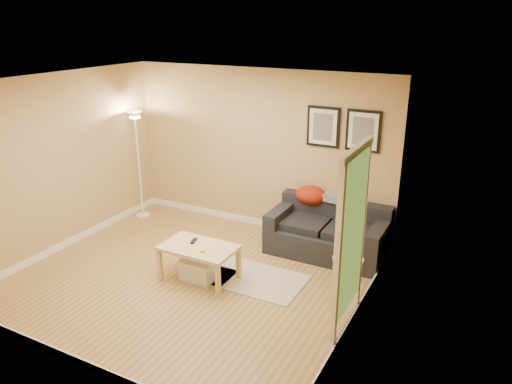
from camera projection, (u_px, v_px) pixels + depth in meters
floor at (191, 277)px, 6.60m from camera, size 4.50×4.50×0.00m
ceiling at (181, 82)px, 5.72m from camera, size 4.50×4.50×0.00m
wall_back at (259, 150)px, 7.83m from camera, size 4.50×0.00×4.50m
wall_front at (60, 250)px, 4.49m from camera, size 4.50×0.00×4.50m
wall_left at (60, 163)px, 7.14m from camera, size 0.00×4.00×4.00m
wall_right at (361, 219)px, 5.18m from camera, size 0.00×4.00×4.00m
baseboard_back at (258, 222)px, 8.24m from camera, size 4.50×0.02×0.10m
baseboard_front at (78, 361)px, 4.93m from camera, size 4.50×0.02×0.10m
baseboard_left at (71, 241)px, 7.56m from camera, size 0.02×4.00×0.10m
baseboard_right at (352, 319)px, 5.61m from camera, size 0.02×4.00×0.10m
sofa at (328, 230)px, 7.15m from camera, size 1.70×0.90×0.75m
red_throw at (311, 195)px, 7.41m from camera, size 0.48×0.36×0.28m
plaid_throw at (336, 198)px, 7.27m from camera, size 0.45×0.32×0.10m
framed_print_left at (323, 127)px, 7.16m from camera, size 0.50×0.04×0.60m
framed_print_right at (363, 131)px, 6.90m from camera, size 0.50×0.04×0.60m
area_rug at (257, 279)px, 6.54m from camera, size 1.25×0.85×0.01m
green_runner at (208, 273)px, 6.69m from camera, size 0.70×0.50×0.01m
coffee_table at (199, 263)px, 6.47m from camera, size 1.10×0.83×0.49m
remote_control at (194, 241)px, 6.52m from camera, size 0.09×0.17×0.02m
tape_roll at (202, 251)px, 6.24m from camera, size 0.07×0.07×0.03m
storage_bin at (199, 269)px, 6.52m from camera, size 0.47×0.34×0.29m
side_table at (347, 279)px, 6.00m from camera, size 0.38×0.38×0.57m
book_stack at (348, 256)px, 5.87m from camera, size 0.24×0.27×0.07m
floor_lamp at (139, 168)px, 8.34m from camera, size 0.24×0.24×1.86m
doorway at (350, 247)px, 5.17m from camera, size 0.12×1.01×2.13m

